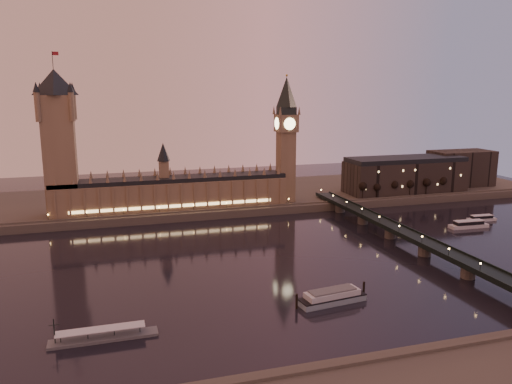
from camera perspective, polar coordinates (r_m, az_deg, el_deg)
ground at (r=294.15m, az=1.50°, el=-7.77°), size 700.00×700.00×0.00m
far_embankment at (r=454.19m, az=-1.38°, el=-0.44°), size 560.00×130.00×6.00m
palace_of_westminster at (r=394.78m, az=-9.55°, el=0.35°), size 180.00×26.62×52.00m
victoria_tower at (r=387.36m, az=-21.64°, el=6.07°), size 31.68×31.68×118.00m
big_ben at (r=410.96m, az=3.46°, el=6.87°), size 17.68×17.68×104.00m
westminster_bridge at (r=331.34m, az=16.80°, el=-5.04°), size 13.20×260.00×15.30m
city_block at (r=490.64m, az=18.65°, el=2.14°), size 155.00×45.00×34.00m
bare_tree_0 at (r=432.86m, az=11.91°, el=0.49°), size 6.66×6.66×13.54m
bare_tree_1 at (r=440.91m, az=13.79°, el=0.60°), size 6.66×6.66×13.54m
bare_tree_2 at (r=449.41m, az=15.61°, el=0.71°), size 6.66×6.66×13.54m
bare_tree_3 at (r=458.35m, az=17.35°, el=0.82°), size 6.66×6.66×13.54m
bare_tree_4 at (r=467.70m, az=19.03°, el=0.92°), size 6.66×6.66×13.54m
bare_tree_5 at (r=477.44m, az=20.65°, el=1.01°), size 6.66×6.66×13.54m
cruise_boat_b at (r=391.66m, az=23.14°, el=-3.43°), size 29.42×8.61×5.38m
cruise_boat_c at (r=416.32m, az=24.38°, el=-2.74°), size 22.58×7.45×4.45m
moored_barge at (r=240.11m, az=8.70°, el=-11.74°), size 37.54×13.16×6.93m
pontoon_pier at (r=215.17m, az=-17.05°, el=-15.53°), size 42.19×7.03×11.25m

